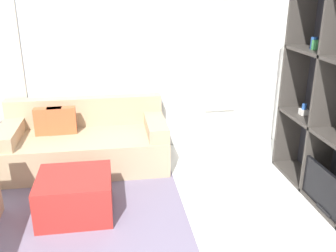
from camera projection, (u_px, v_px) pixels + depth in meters
The scene contains 4 objects.
wall_back at pixel (117, 52), 4.91m from camera, with size 5.73×0.11×2.70m.
area_rug at pixel (37, 219), 3.69m from camera, with size 2.94×2.36×0.01m, color slate.
couch_main at pixel (85, 143), 4.73m from camera, with size 2.00×0.95×0.81m.
ottoman at pixel (75, 195), 3.71m from camera, with size 0.72×0.66×0.43m.
Camera 1 is at (-0.10, -1.66, 2.15)m, focal length 40.00 mm.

